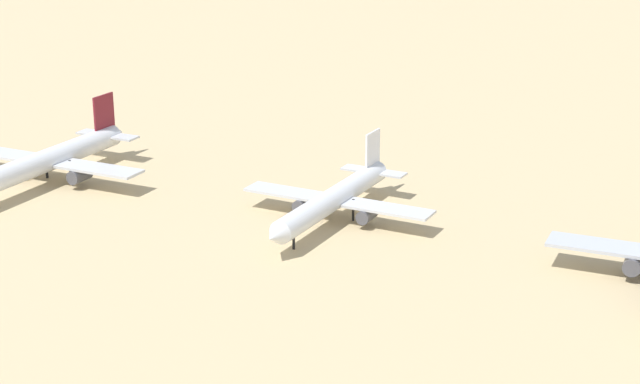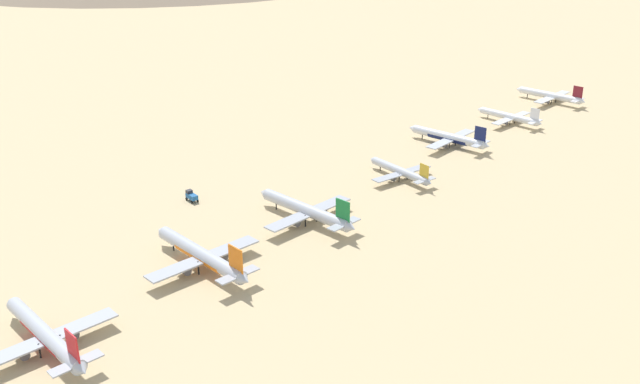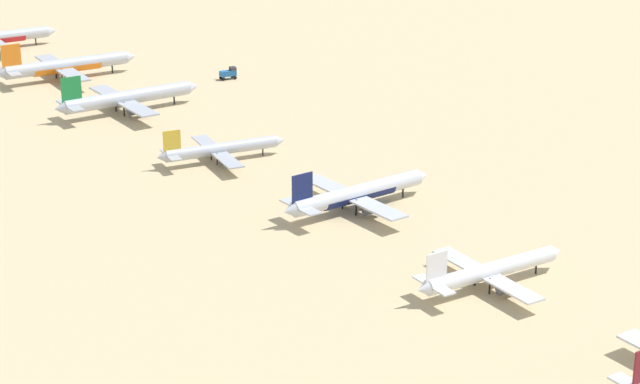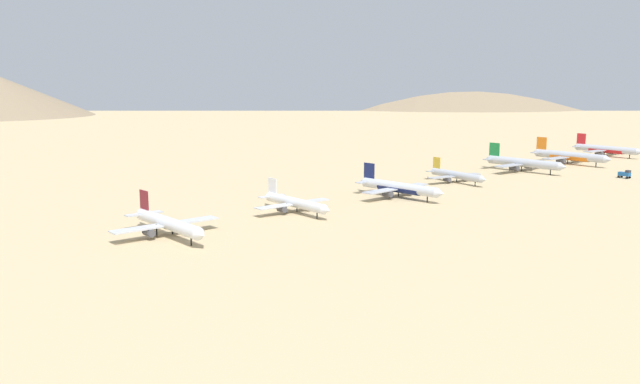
{
  "view_description": "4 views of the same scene",
  "coord_description": "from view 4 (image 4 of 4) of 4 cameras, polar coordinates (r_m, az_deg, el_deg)",
  "views": [
    {
      "loc": [
        131.29,
        -30.55,
        50.54
      ],
      "look_at": [
        14.69,
        -96.5,
        5.98
      ],
      "focal_mm": 57.27,
      "sensor_mm": 36.0,
      "label": 1
    },
    {
      "loc": [
        -172.25,
        196.54,
        103.75
      ],
      "look_at": [
        -1.16,
        38.99,
        5.84
      ],
      "focal_mm": 39.89,
      "sensor_mm": 36.0,
      "label": 2
    },
    {
      "loc": [
        -123.11,
        -261.21,
        97.7
      ],
      "look_at": [
        -0.59,
        -49.22,
        6.46
      ],
      "focal_mm": 66.23,
      "sensor_mm": 36.0,
      "label": 3
    },
    {
      "loc": [
        187.54,
        -218.85,
        43.6
      ],
      "look_at": [
        8.48,
        -85.15,
        5.78
      ],
      "focal_mm": 36.57,
      "sensor_mm": 36.0,
      "label": 4
    }
  ],
  "objects": [
    {
      "name": "ground_plane",
      "position": [
        291.5,
        12.51,
        0.77
      ],
      "size": [
        1800.0,
        1800.0,
        0.0
      ],
      "primitive_type": "plane",
      "color": "tan"
    },
    {
      "name": "parked_jet_0",
      "position": [
        190.41,
        -13.21,
        -2.69
      ],
      "size": [
        40.06,
        32.55,
        11.55
      ],
      "color": "silver",
      "rests_on": "ground"
    },
    {
      "name": "parked_jet_1",
      "position": [
        219.17,
        -2.23,
        -0.94
      ],
      "size": [
        35.95,
        29.17,
        10.37
      ],
      "color": "silver",
      "rests_on": "ground"
    },
    {
      "name": "parked_jet_2",
      "position": [
        249.59,
        6.88,
        0.4
      ],
      "size": [
        41.41,
        33.76,
        11.94
      ],
      "color": "silver",
      "rests_on": "ground"
    },
    {
      "name": "parked_jet_3",
      "position": [
        291.09,
        11.82,
        1.46
      ],
      "size": [
        34.78,
        28.31,
        10.03
      ],
      "color": "#B2B7C1",
      "rests_on": "ground"
    },
    {
      "name": "parked_jet_4",
      "position": [
        335.05,
        17.3,
        2.45
      ],
      "size": [
        45.37,
        36.87,
        13.08
      ],
      "color": "#B2B7C1",
      "rests_on": "ground"
    },
    {
      "name": "parked_jet_5",
      "position": [
        373.61,
        20.96,
        2.96
      ],
      "size": [
        46.62,
        37.78,
        13.47
      ],
      "color": "#B2B7C1",
      "rests_on": "ground"
    },
    {
      "name": "parked_jet_6",
      "position": [
        421.84,
        23.73,
        3.44
      ],
      "size": [
        43.77,
        35.46,
        12.65
      ],
      "color": "#B2B7C1",
      "rests_on": "ground"
    },
    {
      "name": "service_truck",
      "position": [
        329.39,
        25.13,
        1.45
      ],
      "size": [
        5.31,
        2.89,
        3.9
      ],
      "color": "#1E5999",
      "rests_on": "ground"
    },
    {
      "name": "desert_hill_1",
      "position": [
        1258.58,
        10.8,
        10.52
      ],
      "size": [
        575.46,
        575.46,
        134.72
      ],
      "primitive_type": "cone",
      "color": "#8C775B",
      "rests_on": "ground"
    }
  ]
}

